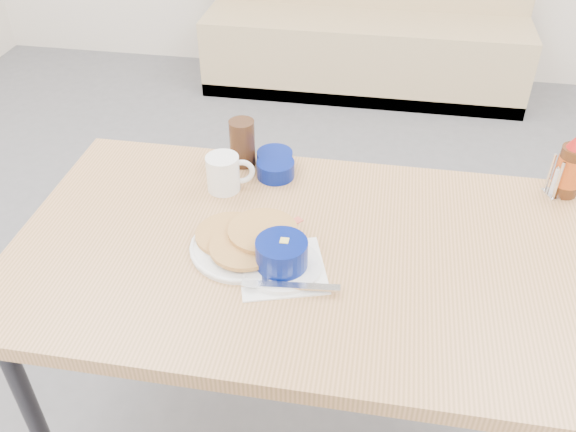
% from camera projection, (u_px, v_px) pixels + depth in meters
% --- Properties ---
extents(booth_bench, '(1.90, 0.56, 1.22)m').
position_uv_depth(booth_bench, '(366.00, 30.00, 3.67)').
color(booth_bench, tan).
rests_on(booth_bench, ground).
extents(dining_table, '(1.40, 0.80, 0.76)m').
position_uv_depth(dining_table, '(305.00, 268.00, 1.48)').
color(dining_table, tan).
rests_on(dining_table, ground).
extents(pancake_plate, '(0.25, 0.25, 0.04)m').
position_uv_depth(pancake_plate, '(245.00, 242.00, 1.43)').
color(pancake_plate, white).
rests_on(pancake_plate, dining_table).
extents(coffee_mug, '(0.13, 0.09, 0.10)m').
position_uv_depth(coffee_mug, '(225.00, 173.00, 1.60)').
color(coffee_mug, white).
rests_on(coffee_mug, dining_table).
extents(grits_setting, '(0.26, 0.24, 0.08)m').
position_uv_depth(grits_setting, '(282.00, 258.00, 1.36)').
color(grits_setting, white).
rests_on(grits_setting, dining_table).
extents(creamer_bowl, '(0.10, 0.10, 0.05)m').
position_uv_depth(creamer_bowl, '(275.00, 159.00, 1.71)').
color(creamer_bowl, navy).
rests_on(creamer_bowl, dining_table).
extents(butter_bowl, '(0.10, 0.10, 0.05)m').
position_uv_depth(butter_bowl, '(276.00, 169.00, 1.67)').
color(butter_bowl, navy).
rests_on(butter_bowl, dining_table).
extents(amber_tumbler, '(0.09, 0.09, 0.13)m').
position_uv_depth(amber_tumbler, '(242.00, 143.00, 1.69)').
color(amber_tumbler, '#361E11').
rests_on(amber_tumbler, dining_table).
extents(condiment_caddy, '(0.11, 0.09, 0.11)m').
position_uv_depth(condiment_caddy, '(566.00, 180.00, 1.59)').
color(condiment_caddy, silver).
rests_on(condiment_caddy, dining_table).
extents(syrup_bottle, '(0.07, 0.07, 0.19)m').
position_uv_depth(syrup_bottle, '(571.00, 167.00, 1.57)').
color(syrup_bottle, '#47230F').
rests_on(syrup_bottle, dining_table).
extents(sugar_wrapper, '(0.04, 0.04, 0.00)m').
position_uv_depth(sugar_wrapper, '(295.00, 221.00, 1.52)').
color(sugar_wrapper, '#D55947').
rests_on(sugar_wrapper, dining_table).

